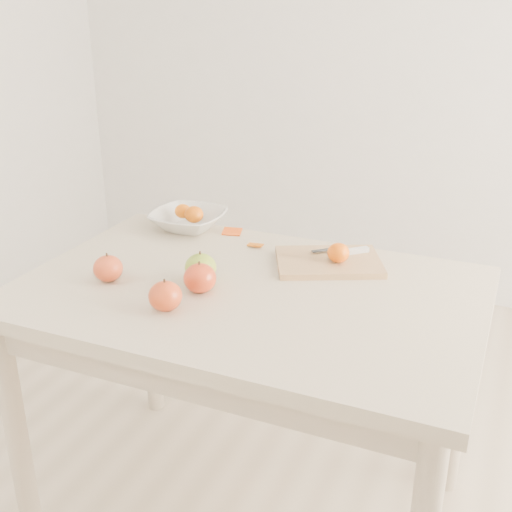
% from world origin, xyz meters
% --- Properties ---
extents(ground, '(3.50, 3.50, 0.00)m').
position_xyz_m(ground, '(0.00, 0.00, 0.00)').
color(ground, '#C6B293').
rests_on(ground, ground).
extents(table, '(1.20, 0.80, 0.75)m').
position_xyz_m(table, '(0.00, 0.00, 0.65)').
color(table, beige).
rests_on(table, ground).
extents(cutting_board, '(0.35, 0.32, 0.02)m').
position_xyz_m(cutting_board, '(0.15, 0.23, 0.76)').
color(cutting_board, tan).
rests_on(cutting_board, table).
extents(board_tangerine, '(0.06, 0.06, 0.05)m').
position_xyz_m(board_tangerine, '(0.18, 0.22, 0.80)').
color(board_tangerine, '#DA5D07').
rests_on(board_tangerine, cutting_board).
extents(fruit_bowl, '(0.23, 0.23, 0.06)m').
position_xyz_m(fruit_bowl, '(-0.36, 0.34, 0.78)').
color(fruit_bowl, silver).
rests_on(fruit_bowl, table).
extents(bowl_tangerine_near, '(0.05, 0.05, 0.05)m').
position_xyz_m(bowl_tangerine_near, '(-0.39, 0.35, 0.80)').
color(bowl_tangerine_near, orange).
rests_on(bowl_tangerine_near, fruit_bowl).
extents(bowl_tangerine_far, '(0.06, 0.06, 0.05)m').
position_xyz_m(bowl_tangerine_far, '(-0.33, 0.32, 0.81)').
color(bowl_tangerine_far, '#D15407').
rests_on(bowl_tangerine_far, fruit_bowl).
extents(orange_peel_a, '(0.07, 0.06, 0.01)m').
position_xyz_m(orange_peel_a, '(-0.21, 0.35, 0.75)').
color(orange_peel_a, '#D64A0F').
rests_on(orange_peel_a, table).
extents(orange_peel_b, '(0.05, 0.04, 0.01)m').
position_xyz_m(orange_peel_b, '(-0.10, 0.28, 0.75)').
color(orange_peel_b, '#D4640F').
rests_on(orange_peel_b, table).
extents(paring_knife, '(0.15, 0.10, 0.01)m').
position_xyz_m(paring_knife, '(0.19, 0.30, 0.78)').
color(paring_knife, silver).
rests_on(paring_knife, cutting_board).
extents(apple_green, '(0.09, 0.09, 0.08)m').
position_xyz_m(apple_green, '(-0.13, -0.01, 0.79)').
color(apple_green, '#5C871D').
rests_on(apple_green, table).
extents(apple_red_d, '(0.08, 0.08, 0.07)m').
position_xyz_m(apple_red_d, '(-0.36, -0.11, 0.79)').
color(apple_red_d, maroon).
rests_on(apple_red_d, table).
extents(apple_red_e, '(0.09, 0.09, 0.08)m').
position_xyz_m(apple_red_e, '(-0.10, -0.07, 0.79)').
color(apple_red_e, '#9C080C').
rests_on(apple_red_e, table).
extents(apple_red_c, '(0.08, 0.08, 0.07)m').
position_xyz_m(apple_red_c, '(-0.13, -0.20, 0.79)').
color(apple_red_c, '#A00B02').
rests_on(apple_red_c, table).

